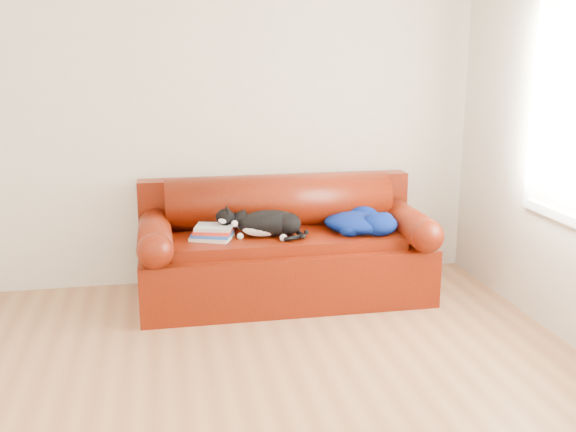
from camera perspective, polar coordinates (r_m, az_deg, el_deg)
name	(u,v)px	position (r m, az deg, el deg)	size (l,w,h in m)	color
ground	(216,405)	(3.67, -6.13, -15.62)	(4.50, 4.50, 0.00)	#925D3A
room_shell	(233,79)	(3.22, -4.70, 11.45)	(4.52, 4.02, 2.61)	beige
sofa_base	(284,266)	(5.01, -0.32, -4.27)	(2.10, 0.90, 0.50)	#380402
sofa_back	(278,219)	(5.16, -0.82, -0.23)	(2.10, 1.01, 0.88)	#380402
book_stack	(213,232)	(4.77, -6.37, -1.39)	(0.34, 0.30, 0.10)	beige
cat	(268,224)	(4.81, -1.74, -0.67)	(0.61, 0.40, 0.23)	black
blanket	(359,222)	(4.97, 6.03, -0.48)	(0.58, 0.57, 0.17)	#020D4F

